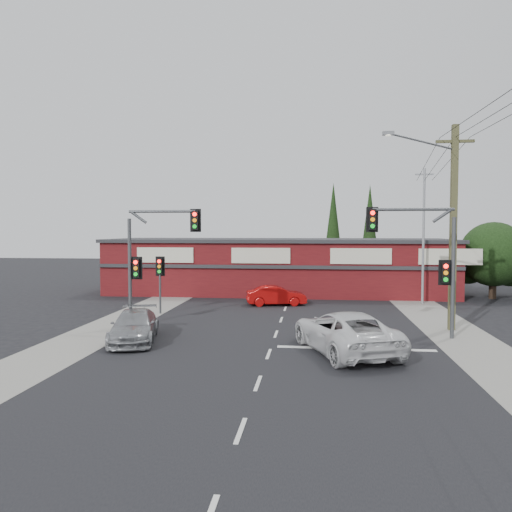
# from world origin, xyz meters

# --- Properties ---
(ground) EXTENTS (120.00, 120.00, 0.00)m
(ground) POSITION_xyz_m (0.00, 0.00, 0.00)
(ground) COLOR black
(ground) RESTS_ON ground
(road_strip) EXTENTS (14.00, 70.00, 0.01)m
(road_strip) POSITION_xyz_m (0.00, 5.00, 0.01)
(road_strip) COLOR black
(road_strip) RESTS_ON ground
(verge_left) EXTENTS (3.00, 70.00, 0.02)m
(verge_left) POSITION_xyz_m (-8.50, 5.00, 0.01)
(verge_left) COLOR gray
(verge_left) RESTS_ON ground
(verge_right) EXTENTS (3.00, 70.00, 0.02)m
(verge_right) POSITION_xyz_m (8.50, 5.00, 0.01)
(verge_right) COLOR gray
(verge_right) RESTS_ON ground
(stop_line) EXTENTS (6.50, 0.35, 0.01)m
(stop_line) POSITION_xyz_m (3.50, -1.50, 0.01)
(stop_line) COLOR silver
(stop_line) RESTS_ON ground
(white_suv) EXTENTS (4.68, 6.57, 1.66)m
(white_suv) POSITION_xyz_m (3.01, -2.13, 0.83)
(white_suv) COLOR silver
(white_suv) RESTS_ON ground
(silver_suv) EXTENTS (2.90, 4.96, 1.35)m
(silver_suv) POSITION_xyz_m (-6.10, -1.22, 0.67)
(silver_suv) COLOR #95979A
(silver_suv) RESTS_ON ground
(red_sedan) EXTENTS (4.07, 2.13, 1.28)m
(red_sedan) POSITION_xyz_m (-0.68, 10.08, 0.64)
(red_sedan) COLOR #AF0B0A
(red_sedan) RESTS_ON ground
(lane_dashes) EXTENTS (0.12, 47.21, 0.01)m
(lane_dashes) POSITION_xyz_m (0.00, 4.80, 0.01)
(lane_dashes) COLOR silver
(lane_dashes) RESTS_ON ground
(shop_building) EXTENTS (27.30, 8.40, 4.22)m
(shop_building) POSITION_xyz_m (-0.99, 16.99, 2.13)
(shop_building) COLOR #541014
(shop_building) RESTS_ON ground
(tree_cluster) EXTENTS (5.90, 5.10, 5.50)m
(tree_cluster) POSITION_xyz_m (14.69, 15.44, 2.90)
(tree_cluster) COLOR #2D2116
(tree_cluster) RESTS_ON ground
(conifer_near) EXTENTS (1.80, 1.80, 9.25)m
(conifer_near) POSITION_xyz_m (3.50, 24.00, 5.48)
(conifer_near) COLOR #2D2116
(conifer_near) RESTS_ON ground
(conifer_far) EXTENTS (1.80, 1.80, 9.25)m
(conifer_far) POSITION_xyz_m (7.00, 26.00, 5.48)
(conifer_far) COLOR #2D2116
(conifer_far) RESTS_ON ground
(traffic_mast_left) EXTENTS (3.77, 0.27, 5.97)m
(traffic_mast_left) POSITION_xyz_m (-6.43, 2.00, 3.93)
(traffic_mast_left) COLOR #47494C
(traffic_mast_left) RESTS_ON ground
(traffic_mast_right) EXTENTS (3.96, 0.27, 5.97)m
(traffic_mast_right) POSITION_xyz_m (6.86, 1.00, 3.95)
(traffic_mast_right) COLOR #47494C
(traffic_mast_right) RESTS_ON ground
(pedestal_signal) EXTENTS (0.55, 0.27, 3.38)m
(pedestal_signal) POSITION_xyz_m (-7.20, 6.01, 2.41)
(pedestal_signal) COLOR #47494C
(pedestal_signal) RESTS_ON ground
(utility_pole) EXTENTS (4.38, 0.59, 10.00)m
(utility_pole) POSITION_xyz_m (8.36, 2.99, 5.40)
(utility_pole) COLOR brown
(utility_pole) RESTS_ON ground
(steel_pole) EXTENTS (1.20, 0.16, 9.00)m
(steel_pole) POSITION_xyz_m (9.00, 12.00, 4.70)
(steel_pole) COLOR gray
(steel_pole) RESTS_ON ground
(power_lines) EXTENTS (2.01, 29.00, 1.22)m
(power_lines) POSITION_xyz_m (8.47, -2.47, 9.04)
(power_lines) COLOR black
(power_lines) RESTS_ON ground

